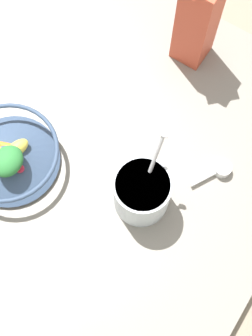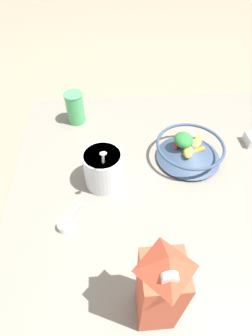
% 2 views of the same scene
% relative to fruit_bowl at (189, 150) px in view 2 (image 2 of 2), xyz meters
% --- Properties ---
extents(ground_plane, '(6.00, 6.00, 0.00)m').
position_rel_fruit_bowl_xyz_m(ground_plane, '(-0.10, -0.10, -0.08)').
color(ground_plane, gray).
extents(countertop, '(1.01, 1.01, 0.04)m').
position_rel_fruit_bowl_xyz_m(countertop, '(-0.10, -0.10, -0.06)').
color(countertop, gray).
rests_on(countertop, ground_plane).
extents(fruit_bowl, '(0.23, 0.23, 0.09)m').
position_rel_fruit_bowl_xyz_m(fruit_bowl, '(0.00, 0.00, 0.00)').
color(fruit_bowl, '#384C6B').
rests_on(fruit_bowl, countertop).
extents(milk_carton, '(0.08, 0.08, 0.29)m').
position_rel_fruit_bowl_xyz_m(milk_carton, '(-0.19, -0.48, 0.10)').
color(milk_carton, '#CC4C33').
rests_on(milk_carton, countertop).
extents(yogurt_tub, '(0.12, 0.15, 0.21)m').
position_rel_fruit_bowl_xyz_m(yogurt_tub, '(-0.30, -0.08, 0.03)').
color(yogurt_tub, silver).
rests_on(yogurt_tub, countertop).
extents(drinking_cup, '(0.07, 0.07, 0.13)m').
position_rel_fruit_bowl_xyz_m(drinking_cup, '(-0.40, 0.25, 0.02)').
color(drinking_cup, '#4CB266').
rests_on(drinking_cup, countertop).
extents(measuring_scoop, '(0.06, 0.09, 0.02)m').
position_rel_fruit_bowl_xyz_m(measuring_scoop, '(-0.41, -0.24, -0.03)').
color(measuring_scoop, white).
rests_on(measuring_scoop, countertop).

